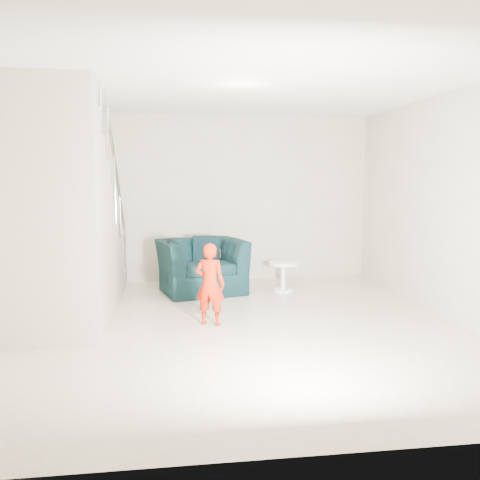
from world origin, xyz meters
name	(u,v)px	position (x,y,z in m)	size (l,w,h in m)	color
floor	(241,327)	(0.00, 0.00, 0.00)	(5.50, 5.50, 0.00)	tan
ceiling	(241,83)	(0.00, 0.00, 2.70)	(5.50, 5.50, 0.00)	silver
back_wall	(218,199)	(0.00, 2.75, 1.35)	(5.00, 5.00, 0.00)	#A19783
front_wall	(307,237)	(0.00, -2.75, 1.35)	(5.00, 5.00, 0.00)	#A19783
left_wall	(4,211)	(-2.50, 0.00, 1.35)	(5.50, 5.50, 0.00)	#A19783
right_wall	(451,207)	(2.50, 0.00, 1.35)	(5.50, 5.50, 0.00)	#A19783
armchair	(202,266)	(-0.34, 1.87, 0.39)	(1.19, 1.04, 0.78)	black
toddler	(210,284)	(-0.34, 0.14, 0.48)	(0.35, 0.23, 0.95)	#AC2E05
side_table	(283,271)	(0.88, 1.74, 0.30)	(0.44, 0.44, 0.44)	white
staircase	(66,241)	(-2.00, 0.55, 0.95)	(1.02, 3.03, 3.62)	#ADA089
cushion	(205,248)	(-0.26, 2.08, 0.63)	(0.38, 0.11, 0.36)	black
throw	(169,261)	(-0.81, 1.82, 0.49)	(0.05, 0.53, 0.59)	black
phone	(219,253)	(-0.23, 0.14, 0.83)	(0.02, 0.05, 0.10)	black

